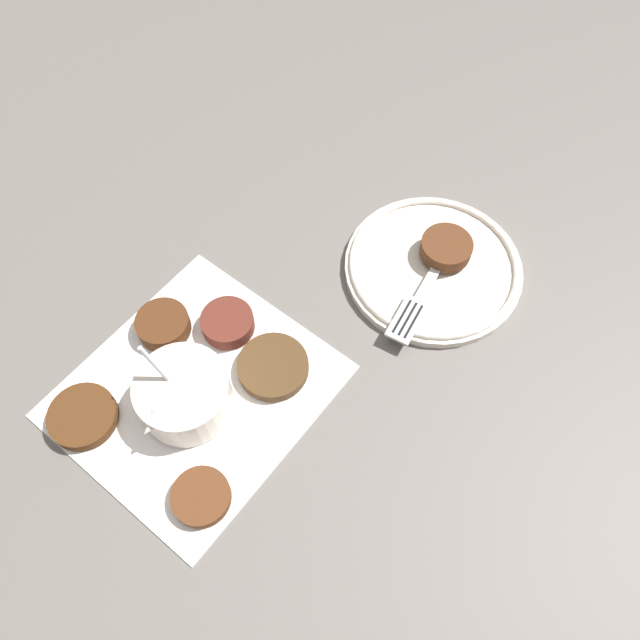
% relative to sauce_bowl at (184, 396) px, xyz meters
% --- Properties ---
extents(ground_plane, '(4.00, 4.00, 0.00)m').
position_rel_sauce_bowl_xyz_m(ground_plane, '(-0.02, 0.01, -0.03)').
color(ground_plane, '#605B56').
extents(napkin, '(0.29, 0.27, 0.00)m').
position_rel_sauce_bowl_xyz_m(napkin, '(-0.01, -0.00, -0.02)').
color(napkin, white).
rests_on(napkin, ground_plane).
extents(sauce_bowl, '(0.11, 0.10, 0.10)m').
position_rel_sauce_bowl_xyz_m(sauce_bowl, '(0.00, 0.00, 0.00)').
color(sauce_bowl, silver).
rests_on(sauce_bowl, napkin).
extents(fritter_0, '(0.08, 0.08, 0.01)m').
position_rel_sauce_bowl_xyz_m(fritter_0, '(-0.08, 0.05, -0.02)').
color(fritter_0, '#4B331C').
rests_on(fritter_0, napkin).
extents(fritter_1, '(0.06, 0.06, 0.02)m').
position_rel_sauce_bowl_xyz_m(fritter_1, '(-0.10, -0.02, -0.01)').
color(fritter_1, '#58261D').
rests_on(fritter_1, napkin).
extents(fritter_2, '(0.06, 0.06, 0.02)m').
position_rel_sauce_bowl_xyz_m(fritter_2, '(-0.06, -0.08, -0.01)').
color(fritter_2, '#4B2915').
rests_on(fritter_2, napkin).
extents(fritter_3, '(0.06, 0.06, 0.01)m').
position_rel_sauce_bowl_xyz_m(fritter_3, '(0.07, 0.07, -0.02)').
color(fritter_3, '#59321B').
rests_on(fritter_3, napkin).
extents(fritter_4, '(0.07, 0.07, 0.01)m').
position_rel_sauce_bowl_xyz_m(fritter_4, '(0.07, -0.08, -0.02)').
color(fritter_4, '#4B2B14').
rests_on(fritter_4, napkin).
extents(serving_plate, '(0.21, 0.21, 0.02)m').
position_rel_sauce_bowl_xyz_m(serving_plate, '(-0.30, 0.14, -0.02)').
color(serving_plate, silver).
rests_on(serving_plate, ground_plane).
extents(fritter_on_plate, '(0.06, 0.06, 0.02)m').
position_rel_sauce_bowl_xyz_m(fritter_on_plate, '(-0.31, 0.15, 0.00)').
color(fritter_on_plate, '#512D19').
rests_on(fritter_on_plate, serving_plate).
extents(fork, '(0.16, 0.03, 0.00)m').
position_rel_sauce_bowl_xyz_m(fork, '(-0.24, 0.15, -0.01)').
color(fork, silver).
rests_on(fork, serving_plate).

